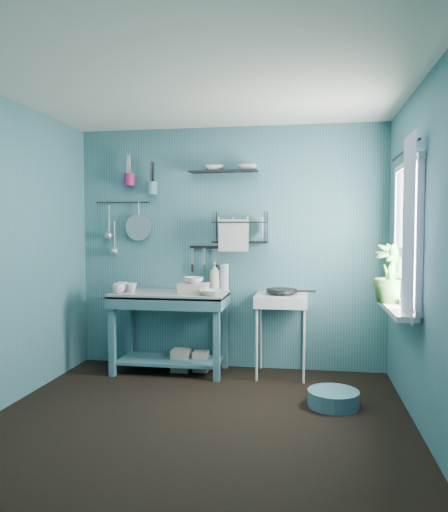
% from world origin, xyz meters
% --- Properties ---
extents(floor, '(3.20, 3.20, 0.00)m').
position_xyz_m(floor, '(0.00, 0.00, 0.00)').
color(floor, black).
rests_on(floor, ground).
extents(ceiling, '(3.20, 3.20, 0.00)m').
position_xyz_m(ceiling, '(0.00, 0.00, 2.50)').
color(ceiling, silver).
rests_on(ceiling, ground).
extents(wall_back, '(3.20, 0.00, 3.20)m').
position_xyz_m(wall_back, '(0.00, 1.50, 1.25)').
color(wall_back, '#386972').
rests_on(wall_back, ground).
extents(wall_front, '(3.20, 0.00, 3.20)m').
position_xyz_m(wall_front, '(0.00, -1.50, 1.25)').
color(wall_front, '#386972').
rests_on(wall_front, ground).
extents(wall_left, '(0.00, 3.00, 3.00)m').
position_xyz_m(wall_left, '(-1.60, 0.00, 1.25)').
color(wall_left, '#386972').
rests_on(wall_left, ground).
extents(wall_right, '(0.00, 3.00, 3.00)m').
position_xyz_m(wall_right, '(1.60, 0.00, 1.25)').
color(wall_right, '#386972').
rests_on(wall_right, ground).
extents(work_counter, '(1.22, 0.74, 0.81)m').
position_xyz_m(work_counter, '(-0.56, 1.20, 0.40)').
color(work_counter, '#366571').
rests_on(work_counter, floor).
extents(mug_left, '(0.12, 0.12, 0.10)m').
position_xyz_m(mug_left, '(-1.04, 1.04, 0.86)').
color(mug_left, silver).
rests_on(mug_left, work_counter).
extents(mug_mid, '(0.14, 0.14, 0.09)m').
position_xyz_m(mug_mid, '(-0.94, 1.14, 0.86)').
color(mug_mid, silver).
rests_on(mug_mid, work_counter).
extents(mug_right, '(0.17, 0.17, 0.10)m').
position_xyz_m(mug_right, '(-1.06, 1.20, 0.86)').
color(mug_right, silver).
rests_on(mug_right, work_counter).
extents(wash_tub, '(0.28, 0.22, 0.10)m').
position_xyz_m(wash_tub, '(-0.31, 1.18, 0.86)').
color(wash_tub, '#BDB7AD').
rests_on(wash_tub, work_counter).
extents(tub_bowl, '(0.20, 0.19, 0.06)m').
position_xyz_m(tub_bowl, '(-0.31, 1.18, 0.94)').
color(tub_bowl, silver).
rests_on(tub_bowl, wash_tub).
extents(soap_bottle, '(0.11, 0.12, 0.30)m').
position_xyz_m(soap_bottle, '(-0.14, 1.40, 0.96)').
color(soap_bottle, '#BDB7AD').
rests_on(soap_bottle, work_counter).
extents(water_bottle, '(0.09, 0.09, 0.28)m').
position_xyz_m(water_bottle, '(-0.04, 1.42, 0.95)').
color(water_bottle, silver).
rests_on(water_bottle, work_counter).
extents(counter_bowl, '(0.22, 0.22, 0.05)m').
position_xyz_m(counter_bowl, '(-0.11, 1.05, 0.84)').
color(counter_bowl, silver).
rests_on(counter_bowl, work_counter).
extents(hotplate_stand, '(0.58, 0.58, 0.80)m').
position_xyz_m(hotplate_stand, '(0.56, 1.26, 0.40)').
color(hotplate_stand, silver).
rests_on(hotplate_stand, floor).
extents(frying_pan, '(0.30, 0.30, 0.03)m').
position_xyz_m(frying_pan, '(0.56, 1.26, 0.84)').
color(frying_pan, black).
rests_on(frying_pan, hotplate_stand).
extents(knife_strip, '(0.32, 0.06, 0.03)m').
position_xyz_m(knife_strip, '(-0.26, 1.47, 1.26)').
color(knife_strip, black).
rests_on(knife_strip, wall_back).
extents(dish_rack, '(0.56, 0.26, 0.32)m').
position_xyz_m(dish_rack, '(0.13, 1.37, 1.46)').
color(dish_rack, black).
rests_on(dish_rack, wall_back).
extents(upper_shelf, '(0.71, 0.20, 0.01)m').
position_xyz_m(upper_shelf, '(-0.05, 1.40, 2.03)').
color(upper_shelf, black).
rests_on(upper_shelf, wall_back).
extents(shelf_bowl_left, '(0.23, 0.23, 0.05)m').
position_xyz_m(shelf_bowl_left, '(-0.15, 1.40, 2.09)').
color(shelf_bowl_left, silver).
rests_on(shelf_bowl_left, upper_shelf).
extents(shelf_bowl_right, '(0.21, 0.21, 0.05)m').
position_xyz_m(shelf_bowl_right, '(0.20, 1.40, 2.08)').
color(shelf_bowl_right, silver).
rests_on(shelf_bowl_right, upper_shelf).
extents(utensil_cup_magenta, '(0.11, 0.11, 0.13)m').
position_xyz_m(utensil_cup_magenta, '(-1.06, 1.42, 1.97)').
color(utensil_cup_magenta, '#941B55').
rests_on(utensil_cup_magenta, wall_back).
extents(utensil_cup_teal, '(0.11, 0.11, 0.13)m').
position_xyz_m(utensil_cup_teal, '(-0.81, 1.42, 1.88)').
color(utensil_cup_teal, teal).
rests_on(utensil_cup_teal, wall_back).
extents(colander, '(0.28, 0.03, 0.28)m').
position_xyz_m(colander, '(-0.97, 1.45, 1.46)').
color(colander, '#B0B1B8').
rests_on(colander, wall_back).
extents(ladle_outer, '(0.01, 0.01, 0.30)m').
position_xyz_m(ladle_outer, '(-1.31, 1.46, 1.55)').
color(ladle_outer, '#B0B1B8').
rests_on(ladle_outer, wall_back).
extents(ladle_inner, '(0.01, 0.01, 0.30)m').
position_xyz_m(ladle_inner, '(-1.25, 1.46, 1.38)').
color(ladle_inner, '#B0B1B8').
rests_on(ladle_inner, wall_back).
extents(hook_rail, '(0.60, 0.01, 0.01)m').
position_xyz_m(hook_rail, '(-1.15, 1.47, 1.73)').
color(hook_rail, black).
rests_on(hook_rail, wall_back).
extents(window_glass, '(0.00, 1.10, 1.10)m').
position_xyz_m(window_glass, '(1.59, 0.45, 1.40)').
color(window_glass, white).
rests_on(window_glass, wall_right).
extents(windowsill, '(0.16, 0.95, 0.04)m').
position_xyz_m(windowsill, '(1.50, 0.45, 0.81)').
color(windowsill, silver).
rests_on(windowsill, wall_right).
extents(curtain, '(0.00, 1.35, 1.35)m').
position_xyz_m(curtain, '(1.52, 0.15, 1.45)').
color(curtain, silver).
rests_on(curtain, wall_right).
extents(curtain_rod, '(0.02, 1.05, 0.02)m').
position_xyz_m(curtain_rod, '(1.54, 0.45, 2.05)').
color(curtain_rod, black).
rests_on(curtain_rod, wall_right).
extents(potted_plant, '(0.30, 0.30, 0.49)m').
position_xyz_m(potted_plant, '(1.48, 0.69, 1.08)').
color(potted_plant, '#3C702D').
rests_on(potted_plant, windowsill).
extents(storage_tin_large, '(0.18, 0.18, 0.22)m').
position_xyz_m(storage_tin_large, '(-0.46, 1.25, 0.11)').
color(storage_tin_large, gray).
rests_on(storage_tin_large, floor).
extents(storage_tin_small, '(0.15, 0.15, 0.20)m').
position_xyz_m(storage_tin_small, '(-0.26, 1.28, 0.10)').
color(storage_tin_small, gray).
rests_on(storage_tin_small, floor).
extents(floor_basin, '(0.42, 0.42, 0.13)m').
position_xyz_m(floor_basin, '(1.02, 0.45, 0.07)').
color(floor_basin, teal).
rests_on(floor_basin, floor).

